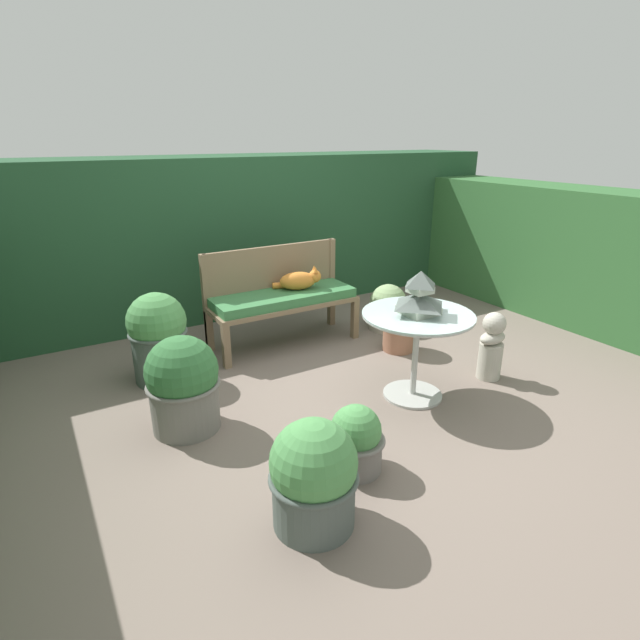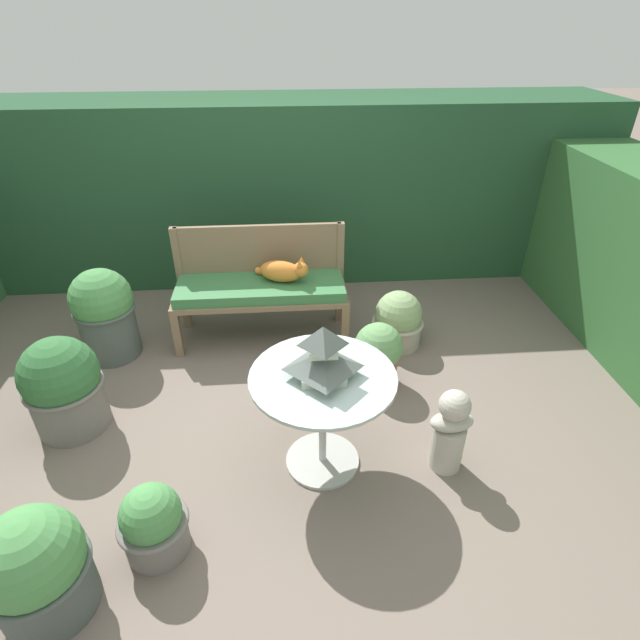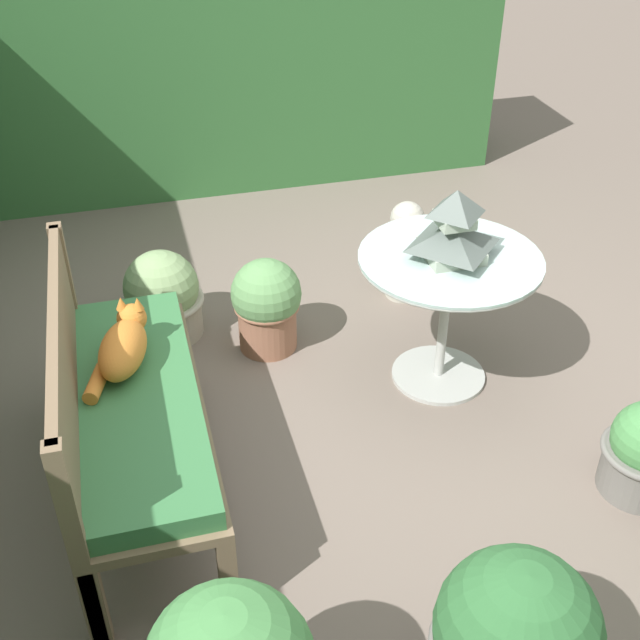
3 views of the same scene
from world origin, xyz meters
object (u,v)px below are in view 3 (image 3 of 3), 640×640
Objects in this scene: garden_bust at (405,250)px; potted_plant_table_far at (163,298)px; cat at (123,346)px; patio_table at (448,284)px; garden_bench at (138,409)px; pagoda_birdhouse at (454,229)px; potted_plant_path_edge at (267,304)px.

potted_plant_table_far is (-0.02, 1.28, -0.07)m from garden_bust.
potted_plant_table_far is (0.89, -0.20, -0.37)m from cat.
cat is 0.52× the size of patio_table.
garden_bust reaches higher than garden_bench.
garden_bust is (0.91, -1.48, -0.31)m from cat.
garden_bust is at bearing -6.40° from patio_table.
potted_plant_table_far is at bearing 4.88° from cat.
pagoda_birdhouse reaches higher than cat.
potted_plant_table_far is at bearing 86.86° from garden_bust.
cat is 1.41m from patio_table.
potted_plant_table_far is (0.70, 1.20, -0.31)m from patio_table.
potted_plant_path_edge reaches higher than potted_plant_table_far.
patio_table is 1.67× the size of potted_plant_path_edge.
potted_plant_path_edge is at bearing -38.37° from garden_bench.
pagoda_birdhouse is (0.19, -1.40, 0.20)m from cat.
pagoda_birdhouse is 1.01m from potted_plant_path_edge.
potted_plant_path_edge is (0.45, 0.72, -0.27)m from patio_table.
potted_plant_table_far is at bearing 62.65° from potted_plant_path_edge.
patio_table reaches higher than garden_bench.
garden_bust is 1.21× the size of potted_plant_table_far.
patio_table is at bearing -121.91° from potted_plant_path_edge.
cat reaches higher than potted_plant_path_edge.
cat is 0.87× the size of potted_plant_path_edge.
patio_table is at bearing -74.83° from garden_bench.
pagoda_birdhouse reaches higher than potted_plant_path_edge.
garden_bench is at bearing 170.70° from potted_plant_table_far.
garden_bust is at bearing -6.40° from pagoda_birdhouse.
garden_bench reaches higher than potted_plant_path_edge.
garden_bench is 4.30× the size of pagoda_birdhouse.
potted_plant_path_edge is (0.45, 0.72, -0.54)m from pagoda_birdhouse.
garden_bust is at bearing -53.11° from garden_bench.
garden_bust reaches higher than potted_plant_path_edge.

